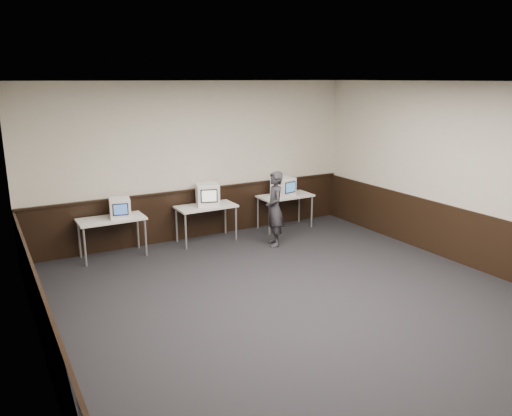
{
  "coord_description": "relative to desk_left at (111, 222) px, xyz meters",
  "views": [
    {
      "loc": [
        -3.91,
        -5.39,
        3.24
      ],
      "look_at": [
        0.03,
        1.6,
        1.15
      ],
      "focal_mm": 35.0,
      "sensor_mm": 36.0,
      "label": 1
    }
  ],
  "objects": [
    {
      "name": "emac_center",
      "position": [
        1.95,
        0.02,
        0.29
      ],
      "size": [
        0.56,
        0.57,
        0.44
      ],
      "rotation": [
        0.0,
        0.0,
        -0.28
      ],
      "color": "white",
      "rests_on": "desk_center"
    },
    {
      "name": "back_wall",
      "position": [
        1.9,
        0.4,
        0.92
      ],
      "size": [
        7.0,
        0.0,
        7.0
      ],
      "primitive_type": "plane",
      "rotation": [
        1.57,
        0.0,
        0.0
      ],
      "color": "beige",
      "rests_on": "ground"
    },
    {
      "name": "wainscot_left",
      "position": [
        -1.58,
        -3.6,
        -0.18
      ],
      "size": [
        0.04,
        7.98,
        1.0
      ],
      "primitive_type": "cube",
      "color": "black",
      "rests_on": "left_wall"
    },
    {
      "name": "left_wall",
      "position": [
        -1.6,
        -3.6,
        0.92
      ],
      "size": [
        0.0,
        8.0,
        8.0
      ],
      "primitive_type": "plane",
      "rotation": [
        1.57,
        0.0,
        1.57
      ],
      "color": "beige",
      "rests_on": "ground"
    },
    {
      "name": "floor",
      "position": [
        1.9,
        -3.6,
        -0.68
      ],
      "size": [
        8.0,
        8.0,
        0.0
      ],
      "primitive_type": "plane",
      "color": "black",
      "rests_on": "ground"
    },
    {
      "name": "desk_right",
      "position": [
        3.8,
        0.0,
        0.0
      ],
      "size": [
        1.2,
        0.6,
        0.75
      ],
      "color": "silver",
      "rests_on": "ground"
    },
    {
      "name": "emac_left",
      "position": [
        0.16,
        -0.04,
        0.25
      ],
      "size": [
        0.43,
        0.45,
        0.37
      ],
      "rotation": [
        0.0,
        0.0,
        -0.2
      ],
      "color": "white",
      "rests_on": "desk_left"
    },
    {
      "name": "desk_left",
      "position": [
        0.0,
        0.0,
        0.0
      ],
      "size": [
        1.2,
        0.6,
        0.75
      ],
      "color": "silver",
      "rests_on": "ground"
    },
    {
      "name": "wainscot_right",
      "position": [
        5.38,
        -3.6,
        -0.18
      ],
      "size": [
        0.04,
        7.98,
        1.0
      ],
      "primitive_type": "cube",
      "color": "black",
      "rests_on": "right_wall"
    },
    {
      "name": "person",
      "position": [
        2.97,
        -0.9,
        0.07
      ],
      "size": [
        0.51,
        0.63,
        1.49
      ],
      "primitive_type": "imported",
      "rotation": [
        0.0,
        0.0,
        -1.89
      ],
      "color": "#29282E",
      "rests_on": "ground"
    },
    {
      "name": "wainscot_rail",
      "position": [
        1.9,
        0.36,
        0.34
      ],
      "size": [
        6.98,
        0.06,
        0.04
      ],
      "primitive_type": "cube",
      "color": "black",
      "rests_on": "wainscot_back"
    },
    {
      "name": "wainscot_back",
      "position": [
        1.9,
        0.38,
        -0.18
      ],
      "size": [
        6.98,
        0.04,
        1.0
      ],
      "primitive_type": "cube",
      "color": "black",
      "rests_on": "back_wall"
    },
    {
      "name": "right_wall",
      "position": [
        5.4,
        -3.6,
        0.92
      ],
      "size": [
        0.0,
        8.0,
        8.0
      ],
      "primitive_type": "plane",
      "rotation": [
        1.57,
        0.0,
        -1.57
      ],
      "color": "beige",
      "rests_on": "ground"
    },
    {
      "name": "ceiling",
      "position": [
        1.9,
        -3.6,
        2.52
      ],
      "size": [
        8.0,
        8.0,
        0.0
      ],
      "primitive_type": "plane",
      "rotation": [
        3.14,
        0.0,
        0.0
      ],
      "color": "white",
      "rests_on": "back_wall"
    },
    {
      "name": "desk_center",
      "position": [
        1.9,
        0.0,
        0.0
      ],
      "size": [
        1.2,
        0.6,
        0.75
      ],
      "color": "silver",
      "rests_on": "ground"
    },
    {
      "name": "emac_right",
      "position": [
        3.73,
        -0.03,
        0.27
      ],
      "size": [
        0.48,
        0.5,
        0.4
      ],
      "rotation": [
        0.0,
        0.0,
        0.21
      ],
      "color": "white",
      "rests_on": "desk_right"
    }
  ]
}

